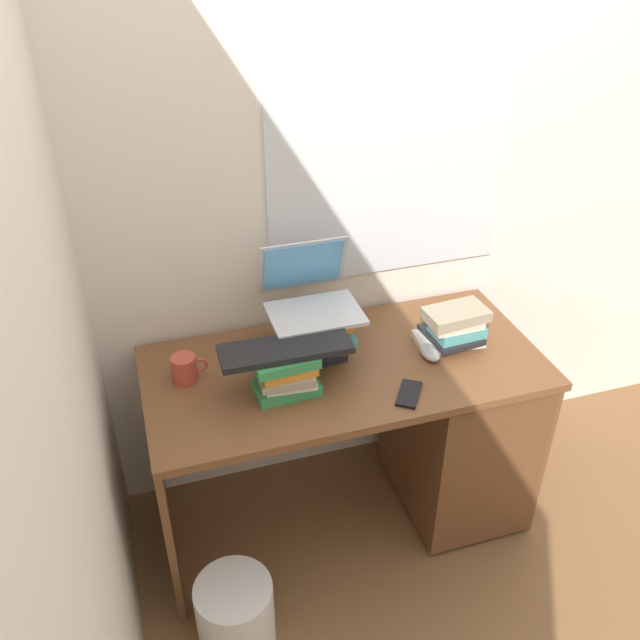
{
  "coord_description": "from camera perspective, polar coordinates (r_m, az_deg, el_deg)",
  "views": [
    {
      "loc": [
        -0.64,
        -1.76,
        2.15
      ],
      "look_at": [
        -0.08,
        0.03,
        0.93
      ],
      "focal_mm": 38.08,
      "sensor_mm": 36.0,
      "label": 1
    }
  ],
  "objects": [
    {
      "name": "wall_back",
      "position": [
        2.38,
        -0.5,
        12.16
      ],
      "size": [
        6.0,
        0.06,
        2.6
      ],
      "color": "silver",
      "rests_on": "ground"
    },
    {
      "name": "book_stack_tall",
      "position": [
        2.33,
        -0.34,
        -1.36
      ],
      "size": [
        0.26,
        0.19,
        0.17
      ],
      "color": "black",
      "rests_on": "desk"
    },
    {
      "name": "wall_left",
      "position": [
        1.97,
        -21.4,
        5.05
      ],
      "size": [
        0.05,
        6.0,
        2.6
      ],
      "primitive_type": "cube",
      "color": "beige",
      "rests_on": "ground"
    },
    {
      "name": "keyboard",
      "position": [
        2.14,
        -2.92,
        -2.44
      ],
      "size": [
        0.42,
        0.15,
        0.02
      ],
      "primitive_type": "cube",
      "rotation": [
        0.0,
        0.0,
        -0.02
      ],
      "color": "black",
      "rests_on": "book_stack_keyboard_riser"
    },
    {
      "name": "mug",
      "position": [
        2.29,
        -11.29,
        -4.03
      ],
      "size": [
        0.12,
        0.08,
        0.09
      ],
      "color": "#B23F33",
      "rests_on": "desk"
    },
    {
      "name": "cell_phone",
      "position": [
        2.23,
        7.49,
        -6.17
      ],
      "size": [
        0.13,
        0.15,
        0.01
      ],
      "primitive_type": "cube",
      "rotation": [
        0.0,
        0.0,
        -0.59
      ],
      "color": "black",
      "rests_on": "desk"
    },
    {
      "name": "computer_mouse",
      "position": [
        2.4,
        9.21,
        -2.71
      ],
      "size": [
        0.06,
        0.1,
        0.04
      ],
      "primitive_type": "ellipsoid",
      "color": "#A5A8AD",
      "rests_on": "desk"
    },
    {
      "name": "wastebasket",
      "position": [
        2.43,
        -7.11,
        -23.37
      ],
      "size": [
        0.25,
        0.25,
        0.28
      ],
      "primitive_type": "cylinder",
      "color": "silver",
      "rests_on": "ground"
    },
    {
      "name": "book_stack_side",
      "position": [
        2.45,
        11.13,
        -0.53
      ],
      "size": [
        0.24,
        0.2,
        0.15
      ],
      "color": "white",
      "rests_on": "desk"
    },
    {
      "name": "laptop",
      "position": [
        2.31,
        -0.85,
        2.29
      ],
      "size": [
        0.31,
        0.3,
        0.22
      ],
      "color": "#B7BABF",
      "rests_on": "book_stack_tall"
    },
    {
      "name": "desk",
      "position": [
        2.65,
        9.34,
        -8.57
      ],
      "size": [
        1.37,
        0.65,
        0.75
      ],
      "color": "brown",
      "rests_on": "ground"
    },
    {
      "name": "book_stack_keyboard_riser",
      "position": [
        2.18,
        -2.96,
        -4.22
      ],
      "size": [
        0.22,
        0.19,
        0.15
      ],
      "color": "#338C4C",
      "rests_on": "desk"
    },
    {
      "name": "ground_plane",
      "position": [
        2.85,
        1.8,
        -15.87
      ],
      "size": [
        6.0,
        6.0,
        0.0
      ],
      "primitive_type": "plane",
      "color": "brown"
    }
  ]
}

